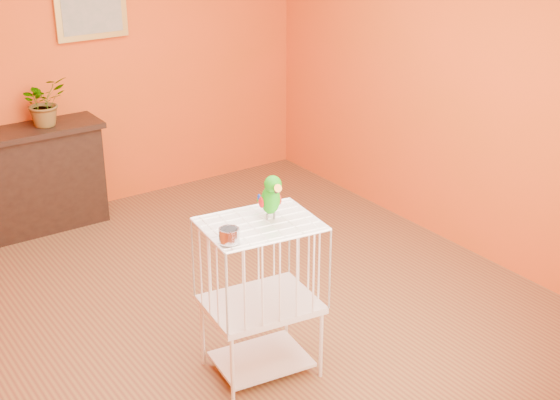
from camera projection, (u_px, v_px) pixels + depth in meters
ground at (236, 306)px, 5.46m from camera, size 4.50×4.50×0.00m
room_shell at (230, 85)px, 4.84m from camera, size 4.50×4.50×4.50m
console_cabinet at (33, 180)px, 6.46m from camera, size 1.19×0.43×0.89m
potted_plant at (45, 107)px, 6.31m from camera, size 0.45×0.48×0.31m
framed_picture at (91, 9)px, 6.45m from camera, size 0.62×0.04×0.50m
birdcage at (261, 297)px, 4.56m from camera, size 0.70×0.57×0.99m
feed_cup at (229, 235)px, 4.13m from camera, size 0.11×0.11×0.08m
parrot at (271, 197)px, 4.37m from camera, size 0.14×0.25×0.28m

